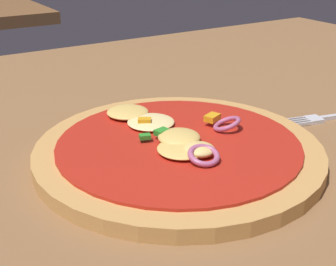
# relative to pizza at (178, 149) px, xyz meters

# --- Properties ---
(dining_table) EXTENTS (1.48, 0.99, 0.03)m
(dining_table) POSITION_rel_pizza_xyz_m (-0.01, 0.03, -0.03)
(dining_table) COLOR brown
(dining_table) RESTS_ON ground
(pizza) EXTENTS (0.29, 0.29, 0.03)m
(pizza) POSITION_rel_pizza_xyz_m (0.00, 0.00, 0.00)
(pizza) COLOR tan
(pizza) RESTS_ON dining_table
(fork) EXTENTS (0.17, 0.05, 0.01)m
(fork) POSITION_rel_pizza_xyz_m (0.22, -0.01, -0.01)
(fork) COLOR silver
(fork) RESTS_ON dining_table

